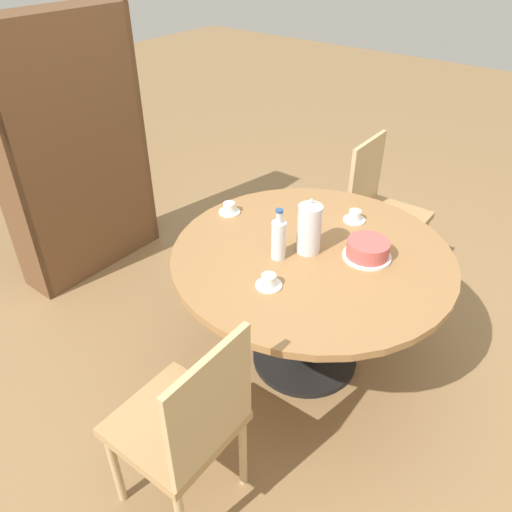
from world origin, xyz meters
The scene contains 11 objects.
ground_plane centered at (0.00, 0.00, 0.00)m, with size 14.00×14.00×0.00m, color #937047.
dining_table centered at (0.00, 0.00, 0.56)m, with size 1.33×1.33×0.71m.
chair_a centered at (0.95, 0.08, 0.49)m, with size 0.43×0.43×0.92m.
chair_b centered at (-0.95, -0.08, 0.49)m, with size 0.43×0.43×0.92m.
bookshelf centered at (-0.10, 1.67, 0.79)m, with size 0.93×0.28×1.61m.
coffee_pot centered at (0.00, 0.03, 0.83)m, with size 0.11×0.11×0.28m.
water_bottle centered at (-0.13, 0.10, 0.81)m, with size 0.07×0.07×0.25m.
cake_main centered at (0.12, -0.22, 0.75)m, with size 0.23×0.23×0.09m.
cup_a centered at (-0.33, 0.01, 0.73)m, with size 0.12×0.12×0.06m.
cup_b centered at (0.38, -0.01, 0.73)m, with size 0.12×0.12×0.06m.
cup_c centered at (0.05, 0.55, 0.73)m, with size 0.12×0.12×0.06m.
Camera 1 is at (-1.70, -0.99, 2.03)m, focal length 35.00 mm.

